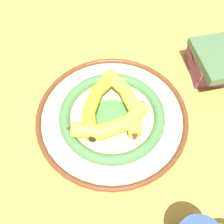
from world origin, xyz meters
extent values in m
plane|color=gold|center=(0.00, 0.00, 0.00)|extent=(2.80, 2.80, 0.00)
cylinder|color=beige|center=(0.01, -0.04, 0.01)|extent=(0.36, 0.36, 0.02)
torus|color=#4C894C|center=(0.01, -0.04, 0.02)|extent=(0.26, 0.26, 0.03)
cylinder|color=#4C894C|center=(0.01, -0.04, 0.02)|extent=(0.10, 0.10, 0.00)
torus|color=brown|center=(0.01, -0.04, 0.02)|extent=(0.37, 0.37, 0.01)
cylinder|color=yellow|center=(0.08, -0.01, 0.05)|extent=(0.07, 0.06, 0.04)
cylinder|color=yellow|center=(0.02, 0.01, 0.05)|extent=(0.06, 0.04, 0.04)
cylinder|color=yellow|center=(-0.03, 0.00, 0.05)|extent=(0.07, 0.06, 0.04)
sphere|color=yellow|center=(0.06, 0.01, 0.05)|extent=(0.04, 0.04, 0.04)
sphere|color=yellow|center=(-0.01, 0.01, 0.05)|extent=(0.04, 0.04, 0.04)
cone|color=#472D19|center=(0.11, -0.02, 0.05)|extent=(0.04, 0.04, 0.03)
sphere|color=black|center=(-0.06, -0.02, 0.05)|extent=(0.02, 0.02, 0.02)
cylinder|color=yellow|center=(-0.03, 0.01, 0.05)|extent=(0.06, 0.07, 0.03)
cylinder|color=yellow|center=(-0.04, -0.05, 0.05)|extent=(0.03, 0.07, 0.03)
cylinder|color=yellow|center=(-0.03, -0.11, 0.05)|extent=(0.05, 0.07, 0.03)
sphere|color=yellow|center=(-0.04, -0.01, 0.05)|extent=(0.03, 0.03, 0.03)
sphere|color=yellow|center=(-0.04, -0.08, 0.05)|extent=(0.03, 0.03, 0.03)
cone|color=#472D19|center=(-0.01, 0.04, 0.05)|extent=(0.03, 0.04, 0.02)
sphere|color=black|center=(-0.02, -0.14, 0.05)|extent=(0.02, 0.02, 0.02)
cylinder|color=yellow|center=(-0.01, -0.11, 0.05)|extent=(0.07, 0.06, 0.03)
cylinder|color=yellow|center=(0.04, -0.08, 0.05)|extent=(0.07, 0.07, 0.03)
cylinder|color=yellow|center=(0.07, -0.02, 0.05)|extent=(0.05, 0.07, 0.03)
sphere|color=yellow|center=(0.02, -0.10, 0.05)|extent=(0.03, 0.03, 0.03)
sphere|color=yellow|center=(0.06, -0.05, 0.05)|extent=(0.03, 0.03, 0.03)
cone|color=#472D19|center=(-0.04, -0.13, 0.05)|extent=(0.04, 0.03, 0.02)
sphere|color=black|center=(0.08, 0.01, 0.05)|extent=(0.02, 0.02, 0.02)
camera|label=1|loc=(0.14, 0.26, 0.57)|focal=42.00mm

